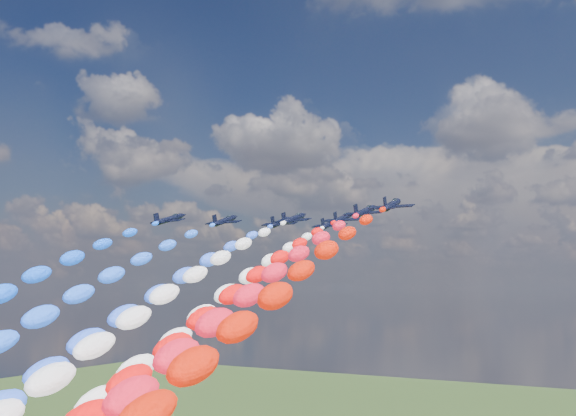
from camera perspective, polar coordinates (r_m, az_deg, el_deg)
The scene contains 15 objects.
jet_0 at distance 169.37m, azimuth -10.09°, elevation -0.95°, with size 9.39×12.59×2.77m, color black, non-canonical shape.
jet_1 at distance 171.32m, azimuth -5.43°, elevation -1.09°, with size 9.39×12.59×2.77m, color black, non-canonical shape.
trail_1 at distance 126.10m, azimuth -21.93°, elevation -11.05°, with size 5.82×117.04×57.69m, color blue, non-canonical shape.
jet_2 at distance 174.32m, azimuth -0.64°, elevation -1.22°, with size 9.39×12.59×2.77m, color black, non-canonical shape.
trail_2 at distance 125.23m, azimuth -15.08°, elevation -11.34°, with size 5.82×117.04×57.69m, color blue, non-canonical shape.
jet_3 at distance 165.58m, azimuth 0.47°, elevation -0.92°, with size 9.39×12.59×2.77m, color black, non-canonical shape.
trail_3 at distance 115.93m, azimuth -14.61°, elevation -11.73°, with size 5.82×117.04×57.69m, color white, non-canonical shape.
jet_4 at distance 179.25m, azimuth 3.63°, elevation -1.36°, with size 9.39×12.59×2.77m, color black, non-canonical shape.
trail_4 at distance 127.04m, azimuth -8.61°, elevation -11.43°, with size 5.82×117.04×57.69m, color white, non-canonical shape.
jet_5 at distance 165.24m, azimuth 4.67°, elevation -0.89°, with size 9.39×12.59×2.77m, color black, non-canonical shape.
trail_5 at distance 112.68m, azimuth -8.64°, elevation -12.02°, with size 5.82×117.04×57.69m, color #F70C0B, non-canonical shape.
jet_6 at distance 150.53m, azimuth 6.57°, elevation -0.28°, with size 9.39×12.59×2.77m, color black, non-canonical shape.
trail_6 at distance 97.13m, azimuth -7.75°, elevation -12.87°, with size 5.82×117.04×57.69m, color red, non-canonical shape.
jet_7 at distance 139.71m, azimuth 8.83°, elevation 0.27°, with size 9.39×12.59×2.77m, color black, non-canonical shape.
trail_7 at distance 85.22m, azimuth -5.93°, elevation -13.74°, with size 5.82×117.04×57.69m, color red, non-canonical shape.
Camera 1 is at (78.54, -134.30, 72.57)m, focal length 41.76 mm.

